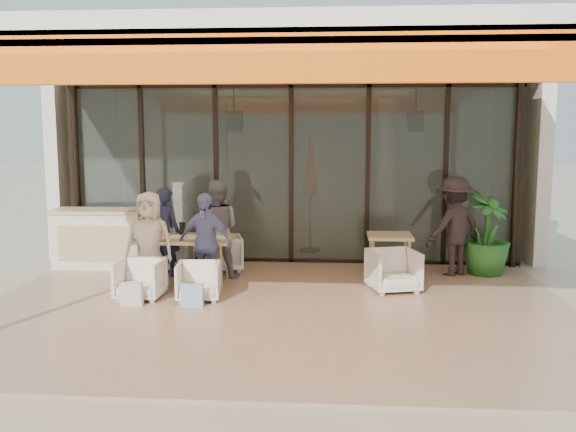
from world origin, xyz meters
name	(u,v)px	position (x,y,z in m)	size (l,w,h in m)	color
ground	(276,309)	(0.00, 0.00, 0.00)	(70.00, 70.00, 0.00)	#C6B293
terrace_floor	(276,309)	(0.00, 0.00, 0.01)	(8.00, 6.00, 0.01)	tan
terrace_structure	(273,61)	(0.00, -0.26, 3.25)	(8.00, 6.00, 3.40)	silver
glass_storefront	(291,175)	(0.00, 3.00, 1.60)	(8.08, 0.10, 3.20)	#9EADA3
interior_block	(299,137)	(0.01, 5.31, 2.23)	(9.05, 3.62, 3.52)	silver
host_counter	(108,238)	(-3.13, 2.30, 0.53)	(1.85, 0.65, 1.04)	silver
dining_table	(184,241)	(-1.56, 1.32, 0.69)	(1.50, 0.90, 0.93)	tan
chair_far_left	(174,252)	(-1.97, 2.26, 0.31)	(0.61, 0.57, 0.63)	white
chair_far_right	(222,251)	(-1.13, 2.26, 0.34)	(0.66, 0.62, 0.68)	white
chair_near_left	(140,277)	(-1.97, 0.36, 0.32)	(0.63, 0.59, 0.64)	white
chair_near_right	(198,280)	(-1.13, 0.36, 0.30)	(0.59, 0.55, 0.61)	white
diner_navy	(165,232)	(-1.97, 1.76, 0.74)	(0.54, 0.36, 1.48)	#181C35
diner_grey	(216,229)	(-1.13, 1.76, 0.80)	(0.78, 0.61, 1.60)	slate
diner_cream	(149,242)	(-1.97, 0.86, 0.75)	(0.73, 0.48, 1.50)	beige
diner_periwinkle	(205,243)	(-1.13, 0.86, 0.74)	(0.87, 0.36, 1.48)	#6C7BB4
tote_bag_cream	(132,295)	(-1.97, -0.04, 0.17)	(0.30, 0.10, 0.34)	silver
tote_bag_blue	(192,296)	(-1.13, -0.04, 0.17)	(0.30, 0.10, 0.34)	#99BFD8
side_table	(390,241)	(1.66, 1.81, 0.64)	(0.70, 0.70, 0.74)	tan
side_chair	(393,269)	(1.66, 1.06, 0.35)	(0.69, 0.64, 0.71)	white
standing_woman	(454,227)	(2.73, 2.18, 0.82)	(1.07, 0.61, 1.65)	black
potted_palm	(487,234)	(3.28, 2.27, 0.69)	(0.77, 0.77, 1.38)	#1E5919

